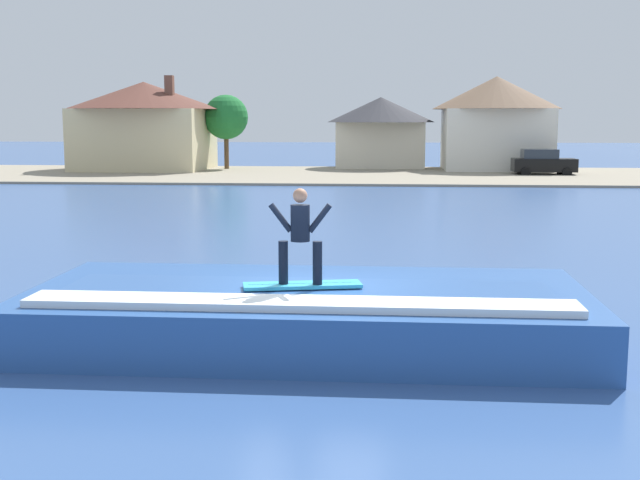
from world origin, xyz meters
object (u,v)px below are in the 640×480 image
object	(u,v)px
house_small_cottage	(381,126)
tree_tall_bare	(226,117)
house_with_chimney	(145,121)
wave_crest	(308,313)
car_near_shore	(143,160)
house_gabled_white	(496,119)
surfer	(300,231)
car_far_shore	(543,162)
surfboard	(302,285)

from	to	relation	value
house_small_cottage	tree_tall_bare	size ratio (longest dim) A/B	1.46
house_with_chimney	house_small_cottage	bearing A→B (deg)	12.07
wave_crest	car_near_shore	size ratio (longest dim) A/B	2.34
house_with_chimney	house_gabled_white	size ratio (longest dim) A/B	1.20
surfer	car_far_shore	bearing A→B (deg)	74.80
surfboard	tree_tall_bare	bearing A→B (deg)	102.77
house_small_cottage	tree_tall_bare	bearing A→B (deg)	-166.80
surfboard	surfer	size ratio (longest dim) A/B	1.27
wave_crest	tree_tall_bare	bearing A→B (deg)	102.93
tree_tall_bare	house_with_chimney	bearing A→B (deg)	-170.15
surfboard	tree_tall_bare	world-z (taller)	tree_tall_bare
surfer	wave_crest	bearing A→B (deg)	80.92
surfer	house_gabled_white	bearing A→B (deg)	79.27
car_near_shore	tree_tall_bare	bearing A→B (deg)	36.90
wave_crest	house_small_cottage	distance (m)	50.82
surfer	house_gabled_white	size ratio (longest dim) A/B	0.17
house_gabled_white	house_small_cottage	bearing A→B (deg)	169.97
wave_crest	surfer	size ratio (longest dim) A/B	5.98
surfer	tree_tall_bare	bearing A→B (deg)	102.72
surfboard	surfer	bearing A→B (deg)	-109.81
surfboard	car_far_shore	xyz separation A→B (m)	(11.96, 44.04, -0.13)
car_far_shore	house_gabled_white	bearing A→B (deg)	114.72
surfboard	tree_tall_bare	distance (m)	49.73
wave_crest	house_gabled_white	world-z (taller)	house_gabled_white
wave_crest	house_gabled_white	distance (m)	50.20
car_far_shore	surfer	bearing A→B (deg)	-105.20
surfer	car_near_shore	xyz separation A→B (m)	(-16.26, 44.49, -1.05)
house_small_cottage	tree_tall_bare	distance (m)	12.04
house_gabled_white	tree_tall_bare	world-z (taller)	house_gabled_white
wave_crest	car_near_shore	distance (m)	46.94
house_gabled_white	wave_crest	bearing A→B (deg)	-100.74
surfboard	car_near_shore	distance (m)	47.31
surfer	house_gabled_white	world-z (taller)	house_gabled_white
surfer	house_gabled_white	xyz separation A→B (m)	(9.41, 49.70, 1.95)
car_near_shore	house_small_cottage	size ratio (longest dim) A/B	0.49
wave_crest	car_far_shore	xyz separation A→B (m)	(11.91, 43.62, 0.45)
car_far_shore	house_with_chimney	size ratio (longest dim) A/B	0.37
wave_crest	house_with_chimney	distance (m)	50.05
surfer	car_far_shore	world-z (taller)	surfer
tree_tall_bare	house_small_cottage	bearing A→B (deg)	13.20
car_far_shore	surfboard	bearing A→B (deg)	-105.19
house_with_chimney	tree_tall_bare	size ratio (longest dim) A/B	2.00
surfboard	house_small_cottage	xyz separation A→B (m)	(0.73, 51.16, 2.27)
surfboard	house_with_chimney	distance (m)	50.39
house_gabled_white	tree_tall_bare	size ratio (longest dim) A/B	1.67
surfer	tree_tall_bare	distance (m)	49.75
car_far_shore	house_small_cottage	xyz separation A→B (m)	(-11.23, 7.12, 2.40)
wave_crest	surfboard	size ratio (longest dim) A/B	4.71
surfer	house_small_cottage	size ratio (longest dim) A/B	0.19
surfer	car_far_shore	xyz separation A→B (m)	(11.98, 44.11, -1.05)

